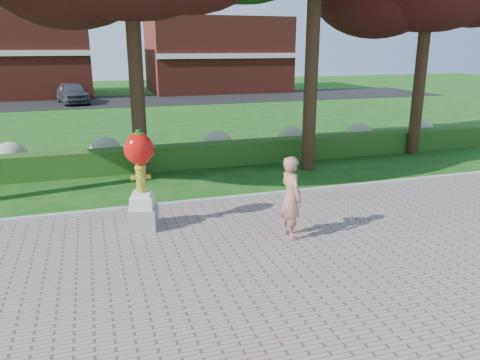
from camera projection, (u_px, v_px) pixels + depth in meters
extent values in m
plane|color=#124B12|center=(270.00, 245.00, 9.88)|extent=(100.00, 100.00, 0.00)
cube|color=#ADADA5|center=(230.00, 199.00, 12.60)|extent=(40.00, 0.18, 0.15)
cube|color=#224A15|center=(197.00, 155.00, 16.17)|extent=(24.00, 0.70, 0.80)
ellipsoid|color=#9DA27C|center=(11.00, 157.00, 15.29)|extent=(1.10, 1.10, 0.99)
ellipsoid|color=#9DA27C|center=(106.00, 151.00, 16.17)|extent=(1.10, 1.10, 0.99)
ellipsoid|color=#9DA27C|center=(217.00, 144.00, 17.34)|extent=(1.10, 1.10, 0.99)
ellipsoid|color=#9DA27C|center=(291.00, 139.00, 18.22)|extent=(1.10, 1.10, 0.99)
ellipsoid|color=#9DA27C|center=(359.00, 135.00, 19.10)|extent=(1.10, 1.10, 0.99)
ellipsoid|color=#9DA27C|center=(420.00, 131.00, 19.98)|extent=(1.10, 1.10, 0.99)
cube|color=black|center=(136.00, 101.00, 35.49)|extent=(50.00, 8.00, 0.02)
cube|color=maroon|center=(217.00, 55.00, 42.44)|extent=(12.00, 8.00, 6.40)
cylinder|color=black|center=(136.00, 80.00, 13.93)|extent=(0.44, 0.44, 6.16)
cylinder|color=black|center=(312.00, 59.00, 14.93)|extent=(0.44, 0.44, 7.28)
cylinder|color=black|center=(420.00, 76.00, 17.50)|extent=(0.44, 0.44, 5.88)
cube|color=gray|center=(143.00, 218.00, 10.64)|extent=(0.76, 0.76, 0.50)
cube|color=silver|center=(142.00, 202.00, 10.53)|extent=(0.61, 0.61, 0.28)
cube|color=silver|center=(142.00, 194.00, 10.48)|extent=(0.49, 0.49, 0.10)
cylinder|color=olive|center=(141.00, 180.00, 10.39)|extent=(0.22, 0.22, 0.56)
ellipsoid|color=olive|center=(140.00, 168.00, 10.31)|extent=(0.26, 0.26, 0.18)
cylinder|color=olive|center=(133.00, 178.00, 10.33)|extent=(0.12, 0.11, 0.11)
cylinder|color=olive|center=(148.00, 177.00, 10.42)|extent=(0.12, 0.11, 0.11)
cylinder|color=olive|center=(142.00, 179.00, 10.24)|extent=(0.12, 0.12, 0.12)
cylinder|color=olive|center=(140.00, 164.00, 10.29)|extent=(0.08, 0.08, 0.05)
ellipsoid|color=red|center=(139.00, 149.00, 10.19)|extent=(0.62, 0.56, 0.72)
ellipsoid|color=red|center=(131.00, 150.00, 10.15)|extent=(0.31, 0.31, 0.46)
ellipsoid|color=red|center=(147.00, 149.00, 10.25)|extent=(0.31, 0.31, 0.46)
cylinder|color=#216016|center=(138.00, 133.00, 10.09)|extent=(0.10, 0.10, 0.12)
ellipsoid|color=#216016|center=(138.00, 134.00, 10.10)|extent=(0.24, 0.24, 0.08)
imported|color=#A46D5D|center=(291.00, 198.00, 9.97)|extent=(0.50, 0.70, 1.81)
imported|color=#46494F|center=(72.00, 93.00, 33.53)|extent=(2.67, 4.77, 1.53)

